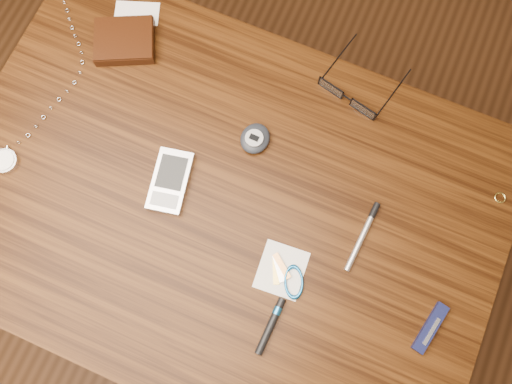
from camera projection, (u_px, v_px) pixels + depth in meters
ground at (238, 253)px, 1.63m from camera, size 3.80×3.80×0.00m
desk at (226, 213)px, 1.00m from camera, size 1.00×0.70×0.75m
wallet_and_card at (125, 40)px, 0.96m from camera, size 0.14×0.18×0.02m
eyeglasses at (349, 96)px, 0.93m from camera, size 0.16×0.16×0.03m
gold_ring at (500, 198)px, 0.90m from camera, size 0.03×0.03×0.00m
pocket_watch at (9, 154)px, 0.91m from camera, size 0.11×0.36×0.01m
pda_phone at (170, 181)px, 0.90m from camera, size 0.08×0.13×0.02m
pedometer at (255, 138)px, 0.92m from camera, size 0.05×0.06×0.03m
notepad_keys at (288, 276)px, 0.86m from camera, size 0.10×0.09×0.01m
pocket_knife at (430, 328)px, 0.84m from camera, size 0.04×0.09×0.01m
silver_pen at (365, 231)px, 0.88m from camera, size 0.02×0.13×0.01m
black_blue_pen at (271, 324)px, 0.84m from camera, size 0.02×0.10×0.01m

